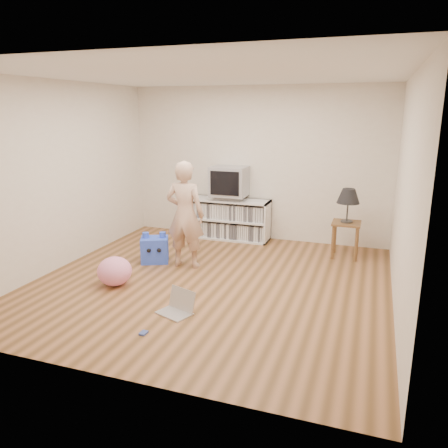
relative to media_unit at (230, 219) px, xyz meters
The scene contains 13 objects.
ground 2.11m from the media_unit, 78.44° to the right, with size 4.50×4.50×0.00m, color brown.
walls 2.28m from the media_unit, 78.44° to the right, with size 4.52×4.52×2.60m.
ceiling 3.06m from the media_unit, 78.44° to the right, with size 4.50×4.50×0.01m, color white.
media_unit is the anchor object (origin of this frame).
dvd_deck 0.39m from the media_unit, 90.00° to the right, with size 0.45×0.35×0.07m, color gray.
crt_tv 0.67m from the media_unit, 90.00° to the right, with size 0.60×0.53×0.50m.
side_table 2.03m from the media_unit, 10.94° to the right, with size 0.42×0.42×0.55m.
table_lamp 2.12m from the media_unit, 10.94° to the right, with size 0.34×0.34×0.52m.
person 1.63m from the media_unit, 95.13° to the right, with size 0.56×0.37×1.53m, color #D4AC90.
laptop 3.02m from the media_unit, 82.62° to the right, with size 0.45×0.41×0.25m.
playing_cards 3.57m from the media_unit, 85.78° to the right, with size 0.07×0.09×0.02m, color #4055AC.
plush_blue 1.69m from the media_unit, 112.88° to the right, with size 0.49×0.45×0.46m.
plush_pink 2.63m from the media_unit, 105.98° to the right, with size 0.44×0.44×0.37m, color pink.
Camera 1 is at (1.92, -5.01, 2.19)m, focal length 35.00 mm.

